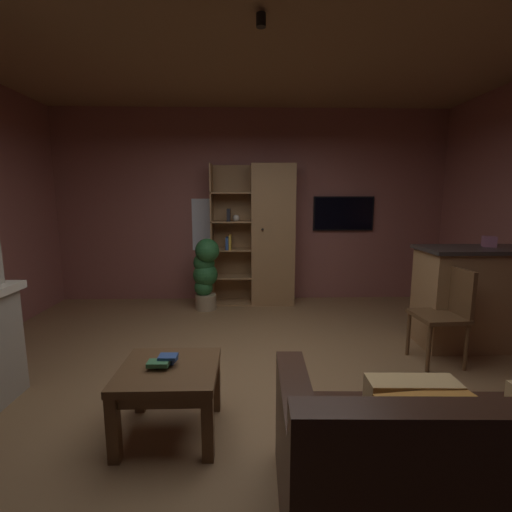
# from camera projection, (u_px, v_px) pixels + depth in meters

# --- Properties ---
(floor) EXTENTS (5.88, 5.41, 0.02)m
(floor) POSITION_uv_depth(u_px,v_px,m) (257.00, 389.00, 2.97)
(floor) COLOR olive
(floor) RESTS_ON ground
(wall_back) EXTENTS (6.00, 0.06, 2.88)m
(wall_back) POSITION_uv_depth(u_px,v_px,m) (252.00, 207.00, 5.43)
(wall_back) COLOR #8E544C
(wall_back) RESTS_ON ground
(ceiling) EXTENTS (5.88, 5.41, 0.02)m
(ceiling) POSITION_uv_depth(u_px,v_px,m) (258.00, 8.00, 2.50)
(ceiling) COLOR #8E6B47
(window_pane_back) EXTENTS (0.76, 0.01, 0.79)m
(window_pane_back) POSITION_uv_depth(u_px,v_px,m) (217.00, 225.00, 5.43)
(window_pane_back) COLOR white
(bookshelf_cabinet) EXTENTS (1.21, 0.41, 2.05)m
(bookshelf_cabinet) POSITION_uv_depth(u_px,v_px,m) (267.00, 236.00, 5.24)
(bookshelf_cabinet) COLOR #997047
(bookshelf_cabinet) RESTS_ON ground
(kitchen_bar_counter) EXTENTS (1.51, 0.60, 1.06)m
(kitchen_bar_counter) POSITION_uv_depth(u_px,v_px,m) (490.00, 297.00, 3.75)
(kitchen_bar_counter) COLOR #997047
(kitchen_bar_counter) RESTS_ON ground
(tissue_box) EXTENTS (0.16, 0.16, 0.11)m
(tissue_box) POSITION_uv_depth(u_px,v_px,m) (489.00, 241.00, 3.72)
(tissue_box) COLOR #995972
(tissue_box) RESTS_ON kitchen_bar_counter
(leather_couch) EXTENTS (1.62, 0.95, 0.84)m
(leather_couch) POSITION_uv_depth(u_px,v_px,m) (451.00, 472.00, 1.65)
(leather_couch) COLOR #382116
(leather_couch) RESTS_ON ground
(coffee_table) EXTENTS (0.64, 0.60, 0.47)m
(coffee_table) POSITION_uv_depth(u_px,v_px,m) (169.00, 380.00, 2.33)
(coffee_table) COLOR brown
(coffee_table) RESTS_ON ground
(table_book_0) EXTENTS (0.13, 0.12, 0.02)m
(table_book_0) POSITION_uv_depth(u_px,v_px,m) (168.00, 360.00, 2.39)
(table_book_0) COLOR #2D4C8C
(table_book_0) RESTS_ON coffee_table
(table_book_1) EXTENTS (0.14, 0.09, 0.03)m
(table_book_1) POSITION_uv_depth(u_px,v_px,m) (158.00, 363.00, 2.29)
(table_book_1) COLOR #387247
(table_book_1) RESTS_ON coffee_table
(table_book_2) EXTENTS (0.12, 0.10, 0.02)m
(table_book_2) POSITION_uv_depth(u_px,v_px,m) (168.00, 357.00, 2.33)
(table_book_2) COLOR #2D4C8C
(table_book_2) RESTS_ON coffee_table
(dining_chair) EXTENTS (0.44, 0.44, 0.92)m
(dining_chair) POSITION_uv_depth(u_px,v_px,m) (447.00, 309.00, 3.35)
(dining_chair) COLOR brown
(dining_chair) RESTS_ON ground
(potted_floor_plant) EXTENTS (0.38, 0.40, 1.02)m
(potted_floor_plant) POSITION_uv_depth(u_px,v_px,m) (205.00, 271.00, 4.99)
(potted_floor_plant) COLOR #9E896B
(potted_floor_plant) RESTS_ON ground
(wall_mounted_tv) EXTENTS (0.92, 0.06, 0.52)m
(wall_mounted_tv) POSITION_uv_depth(u_px,v_px,m) (343.00, 214.00, 5.42)
(wall_mounted_tv) COLOR black
(track_light_spot_1) EXTENTS (0.07, 0.07, 0.09)m
(track_light_spot_1) POSITION_uv_depth(u_px,v_px,m) (261.00, 20.00, 2.51)
(track_light_spot_1) COLOR black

